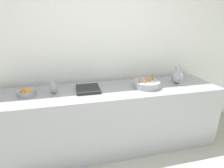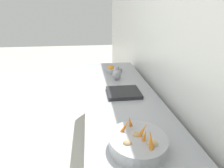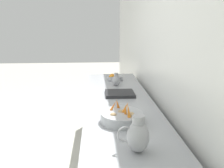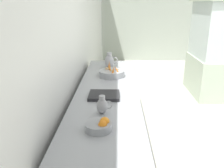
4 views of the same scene
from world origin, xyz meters
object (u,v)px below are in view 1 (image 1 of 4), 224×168
vegetable_colander (147,84)px  metal_pitcher_tall (177,76)px  orange_bowl (27,92)px  metal_pitcher_short (53,87)px

vegetable_colander → metal_pitcher_tall: bearing=95.7°
metal_pitcher_tall → orange_bowl: bearing=-90.2°
vegetable_colander → orange_bowl: size_ratio=1.62×
vegetable_colander → metal_pitcher_short: (-0.05, -1.23, 0.03)m
orange_bowl → metal_pitcher_tall: (0.01, 2.03, 0.07)m
metal_pitcher_tall → metal_pitcher_short: bearing=-90.1°
orange_bowl → metal_pitcher_tall: metal_pitcher_tall is taller
metal_pitcher_short → vegetable_colander: bearing=87.5°
vegetable_colander → orange_bowl: bearing=-92.1°
metal_pitcher_tall → metal_pitcher_short: (-0.00, -1.71, -0.03)m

